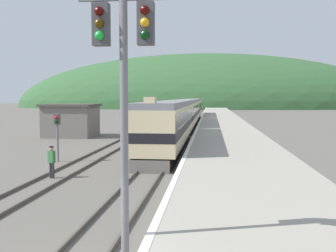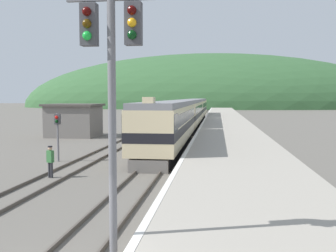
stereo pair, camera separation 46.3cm
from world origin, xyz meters
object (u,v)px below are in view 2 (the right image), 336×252
(signal_post_siding, at_px, (58,127))
(track_worker, at_px, (50,160))
(carriage_second, at_px, (189,113))
(express_train_lead_car, at_px, (169,124))
(carriage_third, at_px, (197,108))
(signal_mast_main, at_px, (111,71))

(signal_post_siding, xyz_separation_m, track_worker, (1.76, -5.21, -1.38))
(carriage_second, distance_m, signal_post_siding, 29.06)
(express_train_lead_car, relative_size, track_worker, 11.57)
(express_train_lead_car, distance_m, carriage_third, 44.21)
(signal_mast_main, xyz_separation_m, signal_post_siding, (-8.14, 15.90, -2.64))
(express_train_lead_car, relative_size, signal_mast_main, 2.64)
(express_train_lead_car, bearing_deg, carriage_second, 90.00)
(express_train_lead_car, xyz_separation_m, carriage_second, (0.00, 21.90, -0.01))
(carriage_second, height_order, signal_post_siding, carriage_second)
(signal_mast_main, bearing_deg, signal_post_siding, 117.12)
(carriage_third, height_order, signal_mast_main, signal_mast_main)
(track_worker, bearing_deg, signal_post_siding, 108.66)
(express_train_lead_car, relative_size, carriage_second, 0.94)
(carriage_second, relative_size, signal_mast_main, 2.81)
(carriage_third, xyz_separation_m, track_worker, (-5.03, -55.79, -1.19))
(carriage_third, height_order, signal_post_siding, carriage_third)
(carriage_third, bearing_deg, signal_mast_main, -88.84)
(track_worker, bearing_deg, signal_mast_main, -59.15)
(express_train_lead_car, xyz_separation_m, carriage_third, (0.00, 44.21, -0.01))
(express_train_lead_car, xyz_separation_m, signal_mast_main, (1.35, -22.26, 2.81))
(carriage_third, relative_size, signal_mast_main, 2.81)
(carriage_second, bearing_deg, carriage_third, 90.00)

